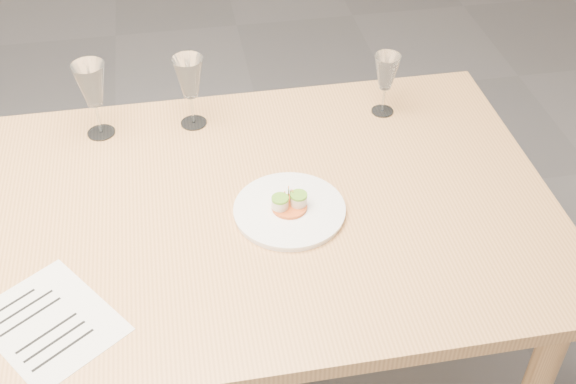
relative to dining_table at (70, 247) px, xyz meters
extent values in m
cube|color=tan|center=(0.00, 0.00, 0.05)|extent=(2.40, 1.00, 0.04)
cylinder|color=tan|center=(1.10, 0.40, -0.33)|extent=(0.07, 0.07, 0.71)
cylinder|color=white|center=(0.54, -0.04, 0.07)|extent=(0.27, 0.27, 0.01)
cylinder|color=white|center=(0.54, -0.04, 0.08)|extent=(0.27, 0.27, 0.01)
cylinder|color=orange|center=(0.54, -0.04, 0.09)|extent=(0.09, 0.09, 0.01)
cylinder|color=beige|center=(0.51, -0.05, 0.10)|extent=(0.04, 0.04, 0.02)
cylinder|color=beige|center=(0.56, -0.04, 0.10)|extent=(0.04, 0.04, 0.02)
cylinder|color=#73AF30|center=(0.51, -0.05, 0.12)|extent=(0.04, 0.04, 0.01)
cylinder|color=#73AF30|center=(0.56, -0.04, 0.12)|extent=(0.04, 0.04, 0.01)
cylinder|color=#D4CF71|center=(0.59, -0.09, 0.08)|extent=(0.04, 0.04, 0.00)
cube|color=white|center=(-0.01, -0.29, 0.07)|extent=(0.35, 0.36, 0.00)
cube|color=black|center=(-0.09, -0.22, 0.07)|extent=(0.08, 0.06, 0.00)
cube|color=black|center=(-0.07, -0.24, 0.07)|extent=(0.12, 0.09, 0.00)
cube|color=black|center=(-0.05, -0.27, 0.07)|extent=(0.12, 0.09, 0.00)
cube|color=black|center=(-0.02, -0.32, 0.07)|extent=(0.12, 0.09, 0.00)
cube|color=black|center=(0.00, -0.34, 0.07)|extent=(0.12, 0.09, 0.00)
cube|color=black|center=(0.02, -0.37, 0.07)|extent=(0.12, 0.09, 0.00)
cylinder|color=white|center=(0.08, 0.37, 0.07)|extent=(0.08, 0.08, 0.00)
cylinder|color=white|center=(0.08, 0.37, 0.12)|extent=(0.01, 0.01, 0.09)
cone|color=white|center=(0.08, 0.37, 0.23)|extent=(0.09, 0.09, 0.12)
cylinder|color=white|center=(0.34, 0.37, 0.07)|extent=(0.07, 0.07, 0.00)
cylinder|color=white|center=(0.34, 0.37, 0.12)|extent=(0.01, 0.01, 0.09)
cone|color=white|center=(0.34, 0.37, 0.22)|extent=(0.08, 0.08, 0.12)
cylinder|color=white|center=(0.88, 0.33, 0.07)|extent=(0.06, 0.06, 0.00)
cylinder|color=white|center=(0.88, 0.33, 0.11)|extent=(0.01, 0.01, 0.08)
cone|color=white|center=(0.88, 0.33, 0.20)|extent=(0.07, 0.07, 0.10)
camera|label=1|loc=(0.31, -1.32, 1.26)|focal=45.00mm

